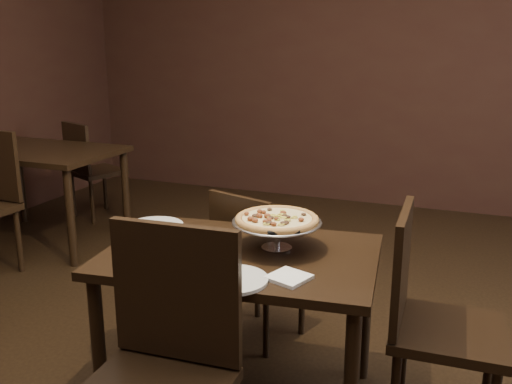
% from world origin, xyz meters
% --- Properties ---
extents(room, '(6.04, 7.04, 2.84)m').
position_xyz_m(room, '(0.06, 0.03, 1.40)').
color(room, black).
rests_on(room, ground).
extents(dining_table, '(1.21, 0.87, 0.71)m').
position_xyz_m(dining_table, '(0.06, 0.09, 0.61)').
color(dining_table, black).
rests_on(dining_table, ground).
extents(background_table, '(1.20, 0.80, 0.75)m').
position_xyz_m(background_table, '(-2.20, 1.44, 0.65)').
color(background_table, black).
rests_on(background_table, ground).
extents(pizza_stand, '(0.38, 0.38, 0.16)m').
position_xyz_m(pizza_stand, '(0.19, 0.19, 0.84)').
color(pizza_stand, '#B9B9C0').
rests_on(pizza_stand, dining_table).
extents(parmesan_shaker, '(0.06, 0.06, 0.11)m').
position_xyz_m(parmesan_shaker, '(-0.02, 0.01, 0.76)').
color(parmesan_shaker, '#F4E7BE').
rests_on(parmesan_shaker, dining_table).
extents(pepper_flake_shaker, '(0.06, 0.06, 0.10)m').
position_xyz_m(pepper_flake_shaker, '(0.02, -0.02, 0.75)').
color(pepper_flake_shaker, maroon).
rests_on(pepper_flake_shaker, dining_table).
extents(packet_caddy, '(0.09, 0.09, 0.07)m').
position_xyz_m(packet_caddy, '(-0.15, -0.03, 0.74)').
color(packet_caddy, black).
rests_on(packet_caddy, dining_table).
extents(napkin_stack, '(0.17, 0.17, 0.01)m').
position_xyz_m(napkin_stack, '(0.34, -0.10, 0.71)').
color(napkin_stack, white).
rests_on(napkin_stack, dining_table).
extents(plate_left, '(0.27, 0.27, 0.01)m').
position_xyz_m(plate_left, '(-0.44, 0.24, 0.71)').
color(plate_left, silver).
rests_on(plate_left, dining_table).
extents(plate_near, '(0.27, 0.27, 0.01)m').
position_xyz_m(plate_near, '(0.15, -0.19, 0.71)').
color(plate_near, silver).
rests_on(plate_near, dining_table).
extents(serving_spatula, '(0.16, 0.16, 0.02)m').
position_xyz_m(serving_spatula, '(0.27, 0.05, 0.83)').
color(serving_spatula, '#B9B9C0').
rests_on(serving_spatula, pizza_stand).
extents(chair_far, '(0.49, 0.49, 0.83)m').
position_xyz_m(chair_far, '(-0.08, 0.60, 0.45)').
color(chair_far, black).
rests_on(chair_far, ground).
extents(chair_near, '(0.48, 0.48, 0.99)m').
position_xyz_m(chair_near, '(0.05, -0.56, 0.54)').
color(chair_near, black).
rests_on(chair_near, ground).
extents(chair_side, '(0.45, 0.45, 0.93)m').
position_xyz_m(chair_side, '(0.84, 0.20, 0.51)').
color(chair_side, black).
rests_on(chair_side, ground).
extents(bg_chair_far, '(0.53, 0.53, 0.87)m').
position_xyz_m(bg_chair_far, '(-2.24, 2.10, 0.48)').
color(bg_chair_far, black).
rests_on(bg_chair_far, ground).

